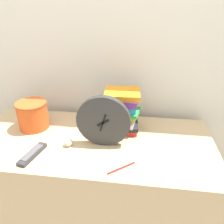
% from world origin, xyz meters
% --- Properties ---
extents(wall_back, '(6.00, 0.04, 2.40)m').
position_xyz_m(wall_back, '(0.00, 0.69, 1.20)').
color(wall_back, silver).
rests_on(wall_back, ground_plane).
extents(desk, '(1.37, 0.62, 0.71)m').
position_xyz_m(desk, '(0.00, 0.31, 0.36)').
color(desk, tan).
rests_on(desk, ground_plane).
extents(desk_clock, '(0.29, 0.04, 0.29)m').
position_xyz_m(desk_clock, '(0.07, 0.28, 0.85)').
color(desk_clock, '#333333').
rests_on(desk_clock, desk).
extents(book_stack, '(0.25, 0.20, 0.25)m').
position_xyz_m(book_stack, '(0.15, 0.45, 0.84)').
color(book_stack, red).
rests_on(book_stack, desk).
extents(basket, '(0.19, 0.19, 0.17)m').
position_xyz_m(basket, '(-0.38, 0.40, 0.80)').
color(basket, '#E05623').
rests_on(basket, desk).
extents(tv_remote, '(0.09, 0.19, 0.02)m').
position_xyz_m(tv_remote, '(-0.27, 0.13, 0.72)').
color(tv_remote, '#333338').
rests_on(tv_remote, desk).
extents(crumpled_paper_ball, '(0.04, 0.04, 0.04)m').
position_xyz_m(crumpled_paper_ball, '(-0.11, 0.23, 0.73)').
color(crumpled_paper_ball, white).
rests_on(crumpled_paper_ball, desk).
extents(pen, '(0.12, 0.10, 0.01)m').
position_xyz_m(pen, '(0.19, 0.09, 0.71)').
color(pen, '#B21E1E').
rests_on(pen, desk).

